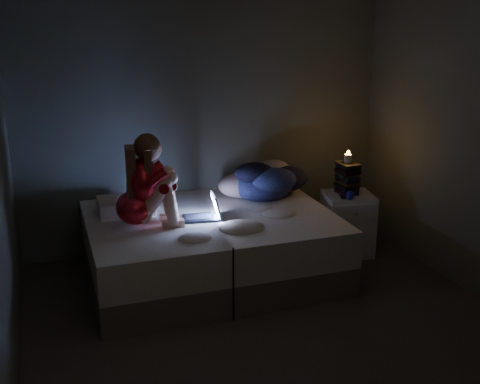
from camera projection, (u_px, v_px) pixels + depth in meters
name	position (u px, v px, depth m)	size (l,w,h in m)	color
floor	(277.00, 335.00, 4.38)	(3.60, 3.80, 0.02)	black
wall_back	(205.00, 117.00, 5.71)	(3.60, 0.02, 2.60)	#4E5249
wall_front	(472.00, 282.00, 2.26)	(3.60, 0.02, 2.60)	#4E5249
bed	(211.00, 246.00, 5.22)	(2.11, 1.58, 0.58)	#B4AC9E
pillow	(126.00, 206.00, 5.19)	(0.47, 0.33, 0.14)	silver
woman	(134.00, 181.00, 4.76)	(0.48, 0.32, 0.78)	#8E0200
laptop	(200.00, 206.00, 5.02)	(0.32, 0.23, 0.23)	black
clothes_pile	(263.00, 179.00, 5.57)	(0.62, 0.50, 0.37)	#161A3D
nightstand	(347.00, 224.00, 5.74)	(0.45, 0.40, 0.60)	silver
book_stack	(347.00, 178.00, 5.63)	(0.19, 0.25, 0.31)	black
candle	(348.00, 158.00, 5.57)	(0.07, 0.07, 0.08)	beige
phone	(346.00, 197.00, 5.55)	(0.07, 0.14, 0.01)	black
blue_orb	(353.00, 195.00, 5.48)	(0.08, 0.08, 0.08)	navy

